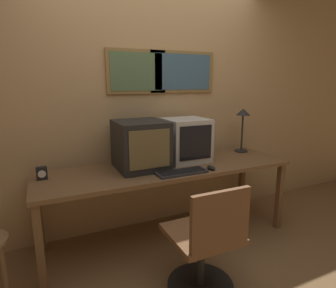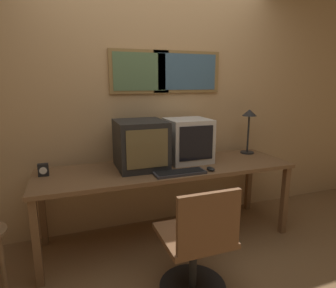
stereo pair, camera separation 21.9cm
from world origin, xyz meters
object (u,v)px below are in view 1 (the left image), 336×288
monitor_left (141,145)px  desk_lamp (243,119)px  monitor_right (186,140)px  office_chair (206,247)px  keyboard_main (182,172)px  desk_clock (42,173)px  mouse_near_keyboard (211,168)px

monitor_left → desk_lamp: bearing=5.3°
monitor_right → office_chair: bearing=-109.5°
monitor_right → keyboard_main: (-0.23, -0.36, -0.20)m
monitor_right → monitor_left: bearing=-173.8°
keyboard_main → monitor_left: bearing=130.9°
monitor_left → desk_lamp: (1.25, 0.12, 0.15)m
monitor_left → keyboard_main: size_ratio=1.05×
keyboard_main → desk_clock: (-1.11, 0.34, 0.04)m
keyboard_main → desk_clock: desk_clock is taller
desk_clock → office_chair: 1.42m
monitor_left → desk_lamp: 1.27m
keyboard_main → desk_lamp: bearing=23.2°
office_chair → desk_lamp: bearing=42.0°
monitor_right → office_chair: size_ratio=0.50×
monitor_right → desk_lamp: 0.78m
desk_clock → monitor_left: bearing=-2.5°
keyboard_main → desk_lamp: size_ratio=0.92×
monitor_right → desk_lamp: size_ratio=0.87×
desk_clock → desk_lamp: bearing=2.2°
keyboard_main → mouse_near_keyboard: (0.30, -0.01, 0.00)m
desk_clock → desk_lamp: desk_lamp is taller
monitor_left → office_chair: 1.05m
monitor_right → keyboard_main: monitor_right is taller
mouse_near_keyboard → desk_lamp: (0.69, 0.43, 0.36)m
desk_lamp → mouse_near_keyboard: bearing=-148.1°
monitor_right → keyboard_main: bearing=-122.8°
mouse_near_keyboard → desk_lamp: 0.89m
keyboard_main → desk_lamp: (0.99, 0.42, 0.36)m
desk_clock → mouse_near_keyboard: bearing=-14.0°
monitor_left → mouse_near_keyboard: size_ratio=4.64×
monitor_right → desk_clock: size_ratio=3.98×
monitor_right → desk_lamp: bearing=4.7°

